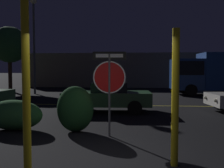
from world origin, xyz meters
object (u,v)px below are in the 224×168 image
(yellow_pole_right, at_px, (175,98))
(passing_car_2, at_px, (108,97))
(yellow_pole_left, at_px, (26,74))
(street_lamp, at_px, (34,27))
(tree_0, at_px, (9,45))
(hedge_bush_2, at_px, (75,109))
(stop_sign, at_px, (109,77))
(delivery_truck, at_px, (209,72))
(hedge_bush_1, at_px, (14,115))

(yellow_pole_right, relative_size, passing_car_2, 0.66)
(passing_car_2, bearing_deg, yellow_pole_left, 171.23)
(street_lamp, distance_m, tree_0, 3.78)
(yellow_pole_left, height_order, street_lamp, street_lamp)
(passing_car_2, bearing_deg, street_lamp, 37.80)
(tree_0, bearing_deg, hedge_bush_2, -56.25)
(stop_sign, distance_m, street_lamp, 14.04)
(yellow_pole_left, bearing_deg, hedge_bush_2, 87.23)
(yellow_pole_right, height_order, hedge_bush_2, yellow_pole_right)
(yellow_pole_right, height_order, tree_0, tree_0)
(stop_sign, relative_size, delivery_truck, 0.42)
(hedge_bush_1, bearing_deg, yellow_pole_right, -28.97)
(hedge_bush_2, relative_size, street_lamp, 0.19)
(tree_0, bearing_deg, delivery_truck, -4.72)
(hedge_bush_1, distance_m, street_lamp, 12.78)
(passing_car_2, bearing_deg, hedge_bush_1, 142.79)
(delivery_truck, xyz_separation_m, street_lamp, (-13.19, -0.66, 3.44))
(hedge_bush_2, distance_m, passing_car_2, 3.75)
(hedge_bush_2, xyz_separation_m, passing_car_2, (0.58, 3.71, -0.02))
(yellow_pole_right, relative_size, hedge_bush_1, 1.46)
(passing_car_2, xyz_separation_m, tree_0, (-9.45, 9.57, 3.31))
(hedge_bush_1, relative_size, passing_car_2, 0.45)
(yellow_pole_left, bearing_deg, stop_sign, 65.12)
(yellow_pole_right, bearing_deg, hedge_bush_2, 136.16)
(stop_sign, xyz_separation_m, tree_0, (-9.94, 13.70, 2.32))
(hedge_bush_1, distance_m, passing_car_2, 4.46)
(hedge_bush_2, relative_size, tree_0, 0.25)
(stop_sign, height_order, yellow_pole_left, yellow_pole_left)
(stop_sign, bearing_deg, street_lamp, 115.36)
(hedge_bush_2, distance_m, street_lamp, 13.47)
(yellow_pole_right, relative_size, street_lamp, 0.36)
(hedge_bush_1, relative_size, hedge_bush_2, 1.32)
(yellow_pole_left, bearing_deg, delivery_truck, 63.53)
(yellow_pole_right, xyz_separation_m, tree_0, (-11.42, 15.72, 2.66))
(stop_sign, relative_size, hedge_bush_1, 1.30)
(yellow_pole_right, bearing_deg, tree_0, 125.99)
(delivery_truck, xyz_separation_m, tree_0, (-16.19, 1.34, 2.29))
(yellow_pole_right, xyz_separation_m, passing_car_2, (-1.97, 6.15, -0.66))
(hedge_bush_2, bearing_deg, tree_0, 123.75)
(hedge_bush_2, bearing_deg, yellow_pole_left, -92.77)
(yellow_pole_right, bearing_deg, passing_car_2, 107.74)
(street_lamp, bearing_deg, yellow_pole_right, -58.46)
(stop_sign, distance_m, hedge_bush_1, 3.28)
(passing_car_2, distance_m, street_lamp, 10.90)
(tree_0, bearing_deg, passing_car_2, -45.36)
(street_lamp, xyz_separation_m, tree_0, (-2.99, 2.00, -1.15))
(passing_car_2, bearing_deg, hedge_bush_2, 168.52)
(stop_sign, relative_size, yellow_pole_right, 0.89)
(stop_sign, xyz_separation_m, delivery_truck, (6.24, 12.36, 0.03))
(yellow_pole_left, xyz_separation_m, hedge_bush_2, (0.15, 3.05, -1.11))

